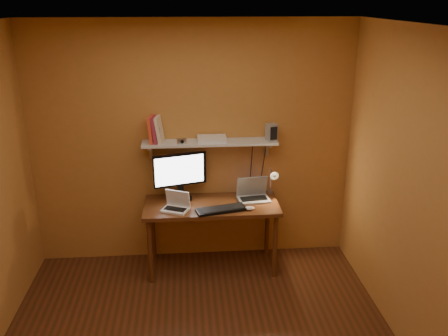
{
  "coord_description": "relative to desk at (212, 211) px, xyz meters",
  "views": [
    {
      "loc": [
        -0.07,
        -3.23,
        2.78
      ],
      "look_at": [
        0.3,
        1.18,
        1.18
      ],
      "focal_mm": 38.0,
      "sensor_mm": 36.0,
      "label": 1
    }
  ],
  "objects": [
    {
      "name": "keyboard",
      "position": [
        0.09,
        -0.17,
        0.1
      ],
      "size": [
        0.53,
        0.28,
        0.03
      ],
      "primitive_type": "cube",
      "rotation": [
        0.0,
        0.0,
        0.23
      ],
      "color": "black",
      "rests_on": "desk"
    },
    {
      "name": "shelf_camera",
      "position": [
        -0.29,
        0.12,
        0.74
      ],
      "size": [
        0.1,
        0.06,
        0.06
      ],
      "color": "silver",
      "rests_on": "wall_shelf"
    },
    {
      "name": "speaker_right",
      "position": [
        0.64,
        0.18,
        0.8
      ],
      "size": [
        0.12,
        0.12,
        0.17
      ],
      "primitive_type": "cube",
      "rotation": [
        0.0,
        0.0,
        0.32
      ],
      "color": "gray",
      "rests_on": "wall_shelf"
    },
    {
      "name": "netbook",
      "position": [
        -0.36,
        -0.11,
        0.14
      ],
      "size": [
        0.31,
        0.27,
        0.2
      ],
      "rotation": [
        0.0,
        0.0,
        -0.42
      ],
      "color": "white",
      "rests_on": "desk"
    },
    {
      "name": "router",
      "position": [
        0.02,
        0.2,
        0.74
      ],
      "size": [
        0.3,
        0.2,
        0.05
      ],
      "primitive_type": "cube",
      "rotation": [
        0.0,
        0.0,
        0.0
      ],
      "color": "white",
      "rests_on": "wall_shelf"
    },
    {
      "name": "speaker_left",
      "position": [
        -0.55,
        0.18,
        0.8
      ],
      "size": [
        0.09,
        0.09,
        0.17
      ],
      "primitive_type": "cube",
      "rotation": [
        0.0,
        0.0,
        -0.01
      ],
      "color": "gray",
      "rests_on": "wall_shelf"
    },
    {
      "name": "room",
      "position": [
        -0.18,
        -1.28,
        0.64
      ],
      "size": [
        3.44,
        3.24,
        2.64
      ],
      "color": "#572916",
      "rests_on": "ground"
    },
    {
      "name": "laptop",
      "position": [
        0.45,
        0.1,
        0.15
      ],
      "size": [
        0.35,
        0.27,
        0.24
      ],
      "rotation": [
        0.0,
        0.0,
        0.12
      ],
      "color": "gray",
      "rests_on": "desk"
    },
    {
      "name": "desk_lamp",
      "position": [
        0.66,
        0.13,
        0.29
      ],
      "size": [
        0.09,
        0.23,
        0.38
      ],
      "color": "silver",
      "rests_on": "desk"
    },
    {
      "name": "monitor",
      "position": [
        -0.32,
        0.15,
        0.37
      ],
      "size": [
        0.55,
        0.29,
        0.51
      ],
      "rotation": [
        0.0,
        0.0,
        0.27
      ],
      "color": "black",
      "rests_on": "desk"
    },
    {
      "name": "desk",
      "position": [
        0.0,
        0.0,
        0.0
      ],
      "size": [
        1.4,
        0.6,
        0.75
      ],
      "color": "#602F16",
      "rests_on": "ground"
    },
    {
      "name": "wall_shelf",
      "position": [
        -0.0,
        0.19,
        0.69
      ],
      "size": [
        1.4,
        0.25,
        0.21
      ],
      "color": "silver",
      "rests_on": "room"
    },
    {
      "name": "mouse",
      "position": [
        0.38,
        -0.18,
        0.1
      ],
      "size": [
        0.11,
        0.08,
        0.04
      ],
      "primitive_type": "ellipsoid",
      "rotation": [
        0.0,
        0.0,
        -0.11
      ],
      "color": "white",
      "rests_on": "desk"
    },
    {
      "name": "books",
      "position": [
        -0.55,
        0.2,
        0.85
      ],
      "size": [
        0.17,
        0.19,
        0.27
      ],
      "color": "#E54829",
      "rests_on": "wall_shelf"
    }
  ]
}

